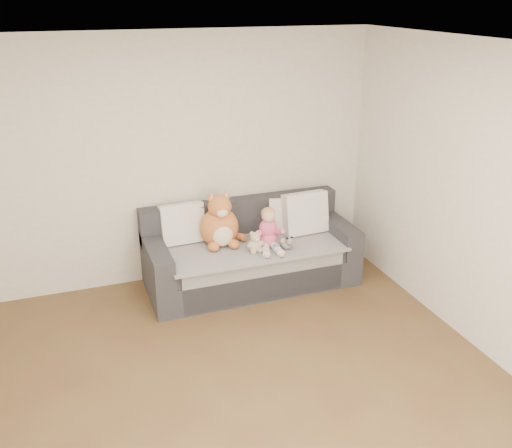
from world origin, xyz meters
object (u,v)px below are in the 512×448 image
(teddy_bear, at_px, (255,244))
(plush_cat, at_px, (220,224))
(sofa, at_px, (250,256))
(toddler, at_px, (269,231))
(sippy_cup, at_px, (276,247))

(teddy_bear, bearing_deg, plush_cat, 125.82)
(sofa, xyz_separation_m, teddy_bear, (-0.03, -0.26, 0.26))
(toddler, distance_m, plush_cat, 0.51)
(toddler, bearing_deg, sofa, 137.82)
(sofa, xyz_separation_m, plush_cat, (-0.31, 0.05, 0.39))
(sofa, height_order, plush_cat, plush_cat)
(teddy_bear, bearing_deg, sofa, 76.14)
(teddy_bear, relative_size, sippy_cup, 2.30)
(sofa, relative_size, plush_cat, 3.57)
(toddler, bearing_deg, teddy_bear, -147.71)
(sofa, distance_m, plush_cat, 0.50)
(sofa, height_order, teddy_bear, sofa)
(toddler, xyz_separation_m, plush_cat, (-0.45, 0.23, 0.05))
(toddler, bearing_deg, plush_cat, 163.00)
(toddler, relative_size, sippy_cup, 4.27)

